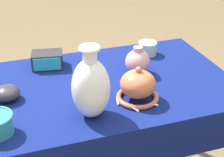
# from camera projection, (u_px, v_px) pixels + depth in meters

# --- Properties ---
(display_table) EXTENTS (1.25, 0.77, 0.73)m
(display_table) POSITION_uv_depth(u_px,v_px,m) (103.00, 97.00, 1.66)
(display_table) COLOR #38383D
(display_table) RESTS_ON ground_plane
(vase_tall_bulbous) EXTENTS (0.15, 0.15, 0.31)m
(vase_tall_bulbous) POSITION_uv_depth(u_px,v_px,m) (91.00, 87.00, 1.34)
(vase_tall_bulbous) COLOR white
(vase_tall_bulbous) RESTS_ON display_table
(vase_dome_bell) EXTENTS (0.20, 0.19, 0.16)m
(vase_dome_bell) POSITION_uv_depth(u_px,v_px,m) (138.00, 87.00, 1.48)
(vase_dome_bell) COLOR #BC6642
(vase_dome_bell) RESTS_ON display_table
(mosaic_tile_box) EXTENTS (0.17, 0.14, 0.08)m
(mosaic_tile_box) POSITION_uv_depth(u_px,v_px,m) (47.00, 60.00, 1.77)
(mosaic_tile_box) COLOR #232328
(mosaic_tile_box) RESTS_ON display_table
(jar_round_rose) EXTENTS (0.12, 0.12, 0.14)m
(jar_round_rose) POSITION_uv_depth(u_px,v_px,m) (138.00, 62.00, 1.69)
(jar_round_rose) COLOR #D19399
(jar_round_rose) RESTS_ON display_table
(bowl_shallow_charcoal) EXTENTS (0.11, 0.11, 0.07)m
(bowl_shallow_charcoal) POSITION_uv_depth(u_px,v_px,m) (7.00, 93.00, 1.49)
(bowl_shallow_charcoal) COLOR #2D2D33
(bowl_shallow_charcoal) RESTS_ON display_table
(pot_squat_celadon) EXTENTS (0.10, 0.10, 0.07)m
(pot_squat_celadon) POSITION_uv_depth(u_px,v_px,m) (148.00, 48.00, 1.91)
(pot_squat_celadon) COLOR #A8CCB7
(pot_squat_celadon) RESTS_ON display_table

